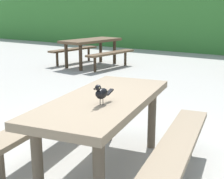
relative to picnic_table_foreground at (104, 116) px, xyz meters
The scene contains 4 objects.
ground_plane 0.62m from the picnic_table_foreground, 113.87° to the right, with size 60.00×60.00×0.00m, color #A3A099.
picnic_table_foreground is the anchor object (origin of this frame).
bird_grackle 0.38m from the picnic_table_foreground, 60.19° to the right, with size 0.08×0.29×0.18m.
picnic_table_mid_right 6.03m from the picnic_table_foreground, 128.99° to the left, with size 1.81×1.85×0.74m.
Camera 1 is at (1.76, -2.05, 1.52)m, focal length 51.21 mm.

